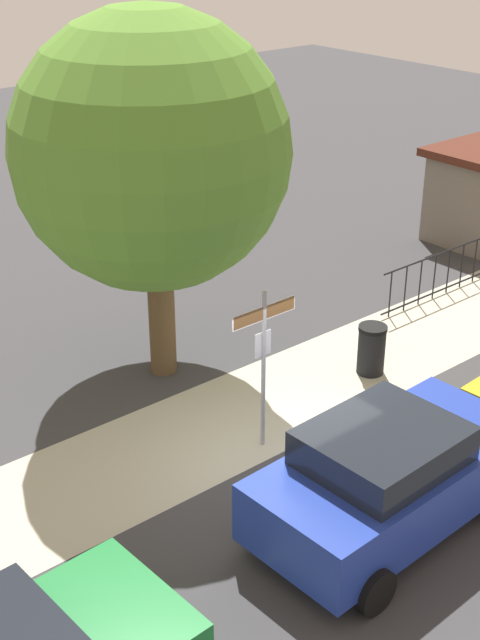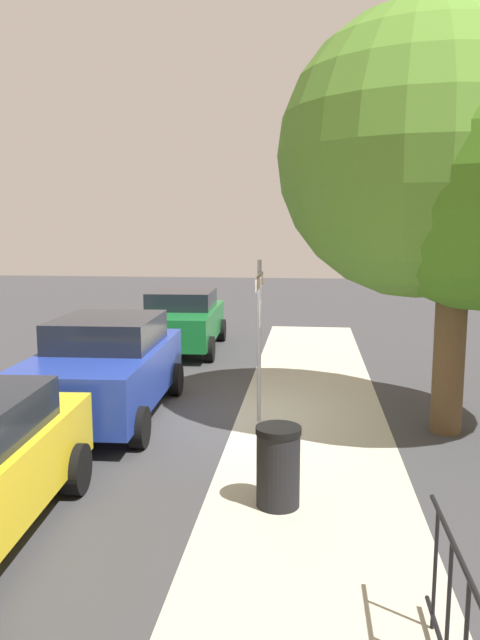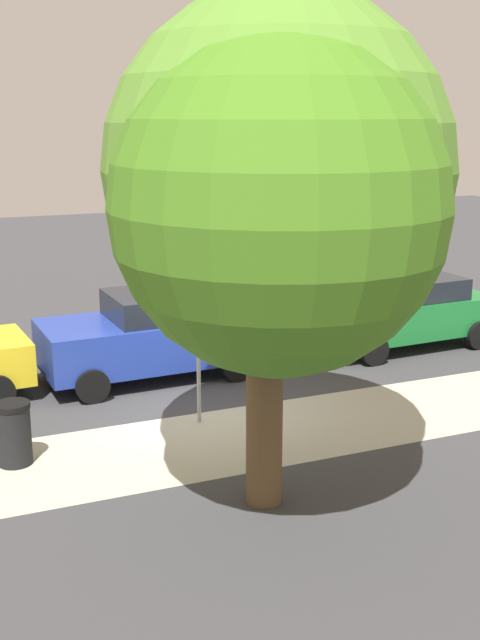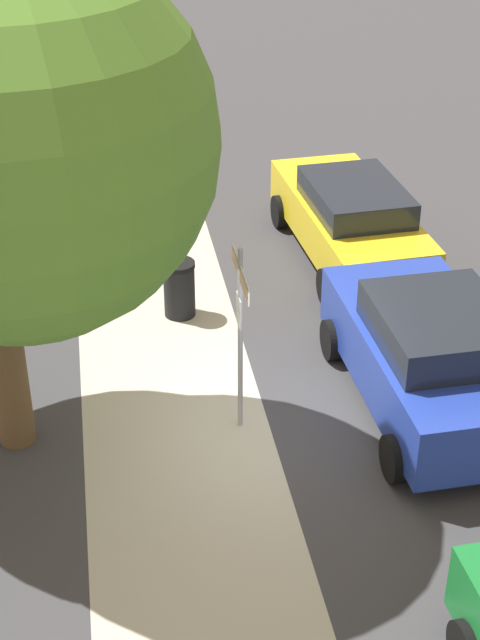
% 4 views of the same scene
% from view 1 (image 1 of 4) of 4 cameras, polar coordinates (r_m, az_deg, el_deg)
% --- Properties ---
extents(ground_plane, '(60.00, 60.00, 0.00)m').
position_cam_1_polar(ground_plane, '(14.42, 1.98, -8.97)').
color(ground_plane, '#38383A').
extents(sidewalk_strip, '(24.00, 2.60, 0.00)m').
position_cam_1_polar(sidewalk_strip, '(16.37, 4.20, -4.35)').
color(sidewalk_strip, '#AFAB97').
rests_on(sidewalk_strip, ground_plane).
extents(street_sign, '(1.27, 0.07, 2.78)m').
position_cam_1_polar(street_sign, '(13.79, 1.55, -1.52)').
color(street_sign, '#9EA0A5').
rests_on(street_sign, ground_plane).
extents(shade_tree, '(4.82, 5.30, 6.79)m').
position_cam_1_polar(shade_tree, '(15.11, -6.30, 10.34)').
color(shade_tree, brown).
rests_on(shade_tree, ground_plane).
extents(car_blue, '(4.37, 2.29, 1.74)m').
position_cam_1_polar(car_blue, '(12.72, 9.70, -9.89)').
color(car_blue, '#1F369A').
rests_on(car_blue, ground_plane).
extents(iron_fence, '(3.93, 0.04, 1.07)m').
position_cam_1_polar(iron_fence, '(20.24, 12.96, 3.02)').
color(iron_fence, black).
rests_on(iron_fence, ground_plane).
extents(trash_bin, '(0.55, 0.55, 0.98)m').
position_cam_1_polar(trash_bin, '(16.76, 8.53, -1.90)').
color(trash_bin, black).
rests_on(trash_bin, ground_plane).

